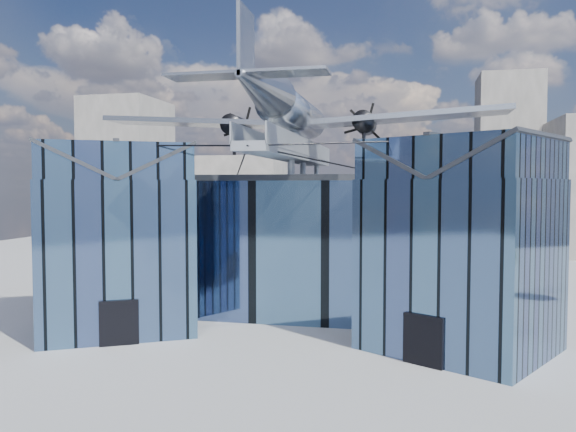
# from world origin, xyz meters

# --- Properties ---
(ground_plane) EXTENTS (120.00, 120.00, 0.00)m
(ground_plane) POSITION_xyz_m (0.00, 0.00, 0.00)
(ground_plane) COLOR gray
(museum) EXTENTS (32.88, 24.50, 17.60)m
(museum) POSITION_xyz_m (0.00, 5.82, 5.54)
(museum) COLOR #425F86
(museum) RESTS_ON ground
(bg_towers) EXTENTS (77.00, 24.50, 26.00)m
(bg_towers) POSITION_xyz_m (1.45, 50.49, 10.01)
(bg_towers) COLOR gray
(bg_towers) RESTS_ON ground
(tree_side_w) EXTENTS (3.91, 3.91, 5.41)m
(tree_side_w) POSITION_xyz_m (-20.12, 8.56, 3.66)
(tree_side_w) COLOR #322314
(tree_side_w) RESTS_ON ground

